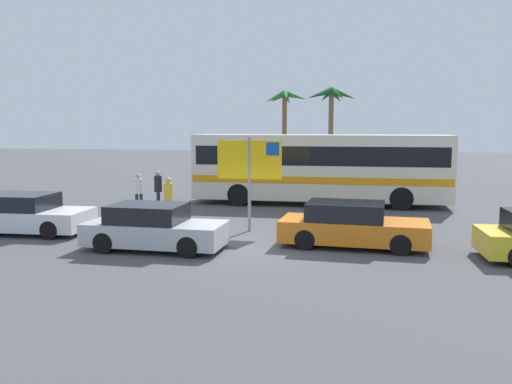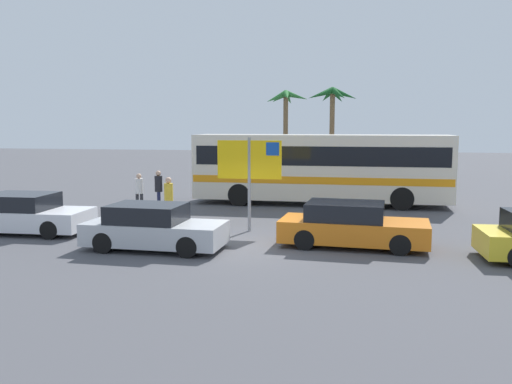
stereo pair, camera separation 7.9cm
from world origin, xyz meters
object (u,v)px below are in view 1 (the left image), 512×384
at_px(pedestrian_by_bus, 158,187).
at_px(pedestrian_crossing_lot, 168,197).
at_px(car_silver, 154,228).
at_px(ferry_sign, 251,163).
at_px(bus_front_coach, 320,165).
at_px(pedestrian_near_sign, 139,190).
at_px(car_white, 25,214).
at_px(car_orange, 352,225).

bearing_deg(pedestrian_by_bus, pedestrian_crossing_lot, 101.23).
distance_m(car_silver, pedestrian_by_bus, 7.08).
relative_size(ferry_sign, pedestrian_by_bus, 1.86).
relative_size(ferry_sign, pedestrian_crossing_lot, 1.84).
distance_m(bus_front_coach, pedestrian_by_bus, 7.37).
distance_m(bus_front_coach, pedestrian_near_sign, 8.17).
height_order(ferry_sign, car_silver, ferry_sign).
distance_m(car_white, car_silver, 5.34).
relative_size(bus_front_coach, car_white, 2.73).
bearing_deg(pedestrian_near_sign, car_silver, -4.40).
relative_size(bus_front_coach, car_silver, 2.80).
relative_size(bus_front_coach, pedestrian_near_sign, 7.04).
bearing_deg(pedestrian_by_bus, bus_front_coach, -169.23).
relative_size(pedestrian_by_bus, pedestrian_near_sign, 1.06).
bearing_deg(pedestrian_crossing_lot, bus_front_coach, -12.21).
bearing_deg(car_silver, ferry_sign, 56.30).
height_order(car_orange, pedestrian_near_sign, pedestrian_near_sign).
bearing_deg(ferry_sign, pedestrian_by_bus, 143.12).
height_order(car_silver, pedestrian_crossing_lot, pedestrian_crossing_lot).
height_order(ferry_sign, pedestrian_near_sign, ferry_sign).
height_order(car_white, car_silver, same).
height_order(bus_front_coach, car_silver, bus_front_coach).
relative_size(car_white, car_orange, 0.94).
xyz_separation_m(ferry_sign, pedestrian_by_bus, (-4.64, 3.46, -1.31)).
bearing_deg(car_silver, pedestrian_near_sign, 117.77).
bearing_deg(car_white, pedestrian_by_bus, 59.95).
relative_size(pedestrian_by_bus, pedestrian_crossing_lot, 0.99).
bearing_deg(car_silver, bus_front_coach, 69.11).
bearing_deg(pedestrian_crossing_lot, car_orange, -82.78).
distance_m(bus_front_coach, ferry_sign, 7.09).
xyz_separation_m(bus_front_coach, car_white, (-9.27, -8.51, -1.15)).
bearing_deg(pedestrian_by_bus, car_silver, 93.28).
relative_size(car_white, car_silver, 1.03).
height_order(bus_front_coach, car_white, bus_front_coach).
bearing_deg(car_silver, pedestrian_crossing_lot, 105.04).
bearing_deg(ferry_sign, pedestrian_near_sign, 149.99).
distance_m(bus_front_coach, pedestrian_crossing_lot, 7.98).
distance_m(ferry_sign, car_white, 7.77).
distance_m(ferry_sign, pedestrian_crossing_lot, 3.51).
bearing_deg(pedestrian_near_sign, bus_front_coach, 86.84).
bearing_deg(car_orange, pedestrian_crossing_lot, 163.56).
bearing_deg(car_silver, car_orange, 15.96).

